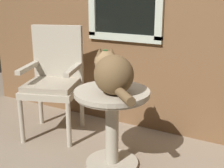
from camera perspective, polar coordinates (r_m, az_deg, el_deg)
ground_plane at (r=2.50m, az=-2.38°, el=-15.27°), size 6.00×6.00×0.00m
wicker_side_table at (r=2.34m, az=0.00°, el=-5.57°), size 0.57×0.57×0.63m
wicker_chair at (r=2.95m, az=-10.70°, el=1.38°), size 0.62×0.61×1.03m
cat at (r=2.19m, az=0.10°, el=2.11°), size 0.50×0.48×0.30m
pewter_vase_with_ivy at (r=2.35m, az=-1.54°, el=1.55°), size 0.12×0.11×0.28m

